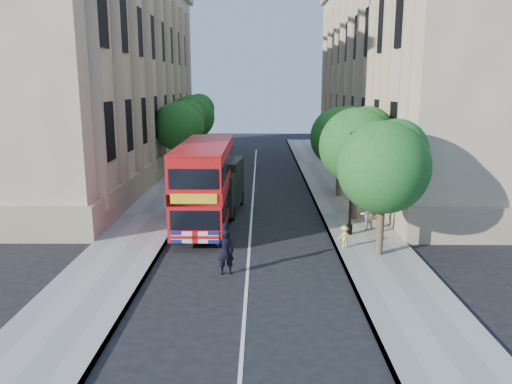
{
  "coord_description": "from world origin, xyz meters",
  "views": [
    {
      "loc": [
        0.53,
        -18.16,
        7.51
      ],
      "look_at": [
        0.3,
        5.94,
        2.3
      ],
      "focal_mm": 35.0,
      "sensor_mm": 36.0,
      "label": 1
    }
  ],
  "objects_px": {
    "woman_pedestrian": "(366,214)",
    "box_van": "(220,188)",
    "lamp_post": "(351,188)",
    "double_decker_bus": "(205,181)",
    "police_constable": "(225,252)"
  },
  "relations": [
    {
      "from": "police_constable",
      "to": "box_van",
      "type": "bearing_deg",
      "value": -94.52
    },
    {
      "from": "box_van",
      "to": "double_decker_bus",
      "type": "bearing_deg",
      "value": -96.33
    },
    {
      "from": "lamp_post",
      "to": "double_decker_bus",
      "type": "height_order",
      "value": "lamp_post"
    },
    {
      "from": "lamp_post",
      "to": "woman_pedestrian",
      "type": "height_order",
      "value": "lamp_post"
    },
    {
      "from": "box_van",
      "to": "police_constable",
      "type": "relative_size",
      "value": 2.93
    },
    {
      "from": "box_van",
      "to": "police_constable",
      "type": "xyz_separation_m",
      "value": [
        1.0,
        -10.01,
        -0.55
      ]
    },
    {
      "from": "lamp_post",
      "to": "box_van",
      "type": "relative_size",
      "value": 0.93
    },
    {
      "from": "double_decker_bus",
      "to": "police_constable",
      "type": "distance_m",
      "value": 7.58
    },
    {
      "from": "double_decker_bus",
      "to": "woman_pedestrian",
      "type": "relative_size",
      "value": 5.82
    },
    {
      "from": "box_van",
      "to": "police_constable",
      "type": "bearing_deg",
      "value": -78.86
    },
    {
      "from": "woman_pedestrian",
      "to": "box_van",
      "type": "bearing_deg",
      "value": -62.11
    },
    {
      "from": "police_constable",
      "to": "double_decker_bus",
      "type": "bearing_deg",
      "value": -88.02
    },
    {
      "from": "police_constable",
      "to": "woman_pedestrian",
      "type": "relative_size",
      "value": 1.16
    },
    {
      "from": "box_van",
      "to": "woman_pedestrian",
      "type": "relative_size",
      "value": 3.38
    },
    {
      "from": "double_decker_bus",
      "to": "police_constable",
      "type": "xyz_separation_m",
      "value": [
        1.57,
        -7.27,
        -1.48
      ]
    }
  ]
}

